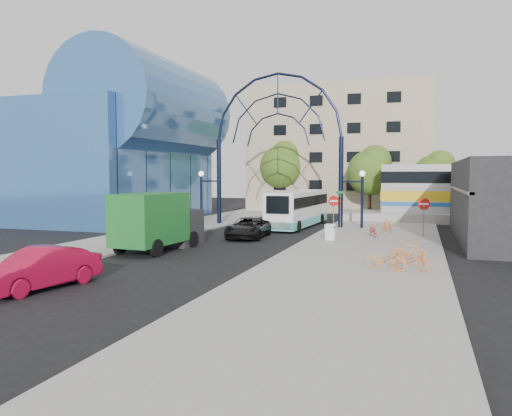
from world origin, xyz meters
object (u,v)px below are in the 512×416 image
(tree_north_a, at_px, (371,170))
(bike_near_a, at_px, (373,230))
(gateway_arch, at_px, (278,118))
(red_sedan, at_px, (40,269))
(do_not_enter_sign, at_px, (424,208))
(black_suv, at_px, (248,228))
(green_truck, at_px, (159,222))
(bike_near_b, at_px, (388,225))
(bike_far_a, at_px, (386,260))
(tree_north_c, at_px, (436,173))
(bike_far_b, at_px, (409,251))
(stop_sign, at_px, (334,204))
(street_name_sign, at_px, (340,202))
(tree_north_b, at_px, (283,165))
(bike_far_c, at_px, (412,261))
(sandwich_board, at_px, (330,230))
(city_bus, at_px, (298,208))

(tree_north_a, relative_size, bike_near_a, 4.27)
(gateway_arch, xyz_separation_m, bike_near_a, (7.94, -5.32, -8.01))
(bike_near_a, bearing_deg, red_sedan, -138.60)
(do_not_enter_sign, distance_m, black_suv, 11.46)
(tree_north_a, relative_size, green_truck, 1.11)
(bike_near_b, distance_m, bike_far_a, 14.48)
(tree_north_c, distance_m, bike_far_b, 28.28)
(gateway_arch, xyz_separation_m, stop_sign, (4.80, -2.00, -6.56))
(street_name_sign, bearing_deg, bike_near_a, -55.07)
(tree_north_a, xyz_separation_m, bike_far_a, (3.35, -28.63, -4.05))
(tree_north_a, distance_m, tree_north_b, 10.79)
(tree_north_c, xyz_separation_m, red_sedan, (-14.25, -37.58, -3.53))
(do_not_enter_sign, distance_m, bike_near_b, 3.25)
(tree_north_a, height_order, bike_far_c, tree_north_a)
(gateway_arch, height_order, bike_far_c, gateway_arch)
(stop_sign, xyz_separation_m, black_suv, (-4.62, -5.55, -1.33))
(tree_north_a, height_order, bike_far_a, tree_north_a)
(green_truck, bearing_deg, stop_sign, 61.78)
(tree_north_c, relative_size, bike_far_b, 4.27)
(street_name_sign, xyz_separation_m, green_truck, (-7.85, -12.73, -0.57))
(do_not_enter_sign, height_order, street_name_sign, street_name_sign)
(tree_north_a, bearing_deg, green_truck, -108.61)
(bike_near_a, relative_size, bike_far_b, 1.08)
(black_suv, bearing_deg, red_sedan, -102.74)
(stop_sign, bearing_deg, bike_far_a, -72.37)
(sandwich_board, relative_size, tree_north_a, 0.14)
(tree_north_c, relative_size, bike_near_b, 4.08)
(sandwich_board, height_order, bike_far_b, sandwich_board)
(bike_near_b, bearing_deg, bike_near_a, -128.96)
(do_not_enter_sign, relative_size, bike_far_c, 1.62)
(bike_near_b, xyz_separation_m, bike_far_b, (1.71, -11.81, -0.02))
(tree_north_b, distance_m, bike_near_b, 22.55)
(bike_far_c, bearing_deg, bike_far_b, 14.32)
(stop_sign, bearing_deg, bike_near_a, -46.61)
(street_name_sign, distance_m, green_truck, 14.97)
(street_name_sign, height_order, tree_north_b, tree_north_b)
(tree_north_c, distance_m, black_suv, 24.84)
(tree_north_c, height_order, bike_near_b, tree_north_c)
(black_suv, distance_m, bike_near_b, 9.98)
(tree_north_a, xyz_separation_m, bike_far_b, (4.22, -25.99, -4.03))
(tree_north_c, bearing_deg, do_not_enter_sign, -93.58)
(stop_sign, xyz_separation_m, tree_north_b, (-8.68, 17.93, 3.27))
(bike_far_b, bearing_deg, city_bus, 34.47)
(tree_north_a, bearing_deg, bike_near_b, -79.97)
(city_bus, bearing_deg, bike_near_a, -39.48)
(sandwich_board, bearing_deg, tree_north_a, 88.50)
(stop_sign, distance_m, black_suv, 7.34)
(bike_near_b, distance_m, bike_far_b, 11.94)
(black_suv, xyz_separation_m, red_sedan, (-2.31, -16.10, 0.08))
(stop_sign, bearing_deg, tree_north_a, 84.58)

